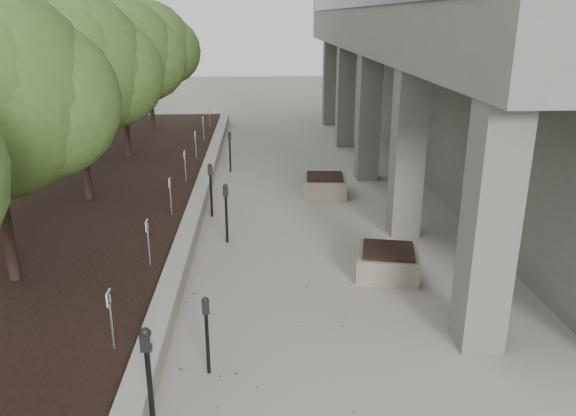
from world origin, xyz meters
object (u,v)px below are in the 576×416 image
object	(u,v)px
crabapple_tree_3	(78,98)
parking_meter_1	(150,382)
parking_meter_3	(226,213)
planter_back	(325,185)
planter_front	(388,262)
parking_meter_2	(207,336)
crabapple_tree_5	(149,66)
parking_meter_4	(211,190)
crabapple_tree_4	(122,78)
parking_meter_5	(230,152)

from	to	relation	value
crabapple_tree_3	parking_meter_1	bearing A→B (deg)	-69.90
parking_meter_1	parking_meter_3	world-z (taller)	parking_meter_1
planter_back	planter_front	bearing A→B (deg)	-83.10
parking_meter_2	parking_meter_3	world-z (taller)	parking_meter_3
crabapple_tree_3	parking_meter_3	size ratio (longest dim) A/B	3.73
crabapple_tree_5	planter_front	bearing A→B (deg)	-63.03
crabapple_tree_5	parking_meter_4	bearing A→B (deg)	-72.26
crabapple_tree_4	planter_back	distance (m)	8.10
crabapple_tree_4	parking_meter_4	bearing A→B (deg)	-58.65
parking_meter_2	planter_back	bearing A→B (deg)	63.90
crabapple_tree_4	crabapple_tree_5	bearing A→B (deg)	90.00
parking_meter_3	planter_back	xyz separation A→B (m)	(2.75, 3.67, -0.43)
parking_meter_1	parking_meter_5	xyz separation A→B (m)	(0.41, 12.95, -0.07)
crabapple_tree_5	parking_meter_1	size ratio (longest dim) A/B	3.50
planter_front	crabapple_tree_3	bearing A→B (deg)	149.20
parking_meter_1	planter_back	bearing A→B (deg)	73.61
parking_meter_4	parking_meter_5	world-z (taller)	parking_meter_4
crabapple_tree_4	parking_meter_4	size ratio (longest dim) A/B	3.68
crabapple_tree_4	planter_back	world-z (taller)	crabapple_tree_4
crabapple_tree_3	planter_front	world-z (taller)	crabapple_tree_3
planter_back	parking_meter_5	bearing A→B (deg)	136.69
parking_meter_5	planter_back	distance (m)	4.09
parking_meter_3	parking_meter_4	xyz separation A→B (m)	(-0.50, 1.86, 0.01)
crabapple_tree_4	crabapple_tree_3	bearing A→B (deg)	-90.00
crabapple_tree_5	parking_meter_3	distance (m)	13.20
planter_front	planter_back	size ratio (longest dim) A/B	0.97
parking_meter_2	parking_meter_5	size ratio (longest dim) A/B	0.90
parking_meter_2	planter_front	world-z (taller)	parking_meter_2
parking_meter_5	crabapple_tree_4	bearing A→B (deg)	161.12
crabapple_tree_4	crabapple_tree_5	size ratio (longest dim) A/B	1.00
parking_meter_1	parking_meter_4	xyz separation A→B (m)	(0.12, 8.35, -0.04)
crabapple_tree_4	parking_meter_5	bearing A→B (deg)	-14.34
crabapple_tree_3	parking_meter_3	world-z (taller)	crabapple_tree_3
parking_meter_5	planter_front	distance (m)	9.18
crabapple_tree_5	parking_meter_4	xyz separation A→B (m)	(3.37, -10.53, -2.38)
parking_meter_5	planter_front	world-z (taller)	parking_meter_5
parking_meter_5	planter_front	size ratio (longest dim) A/B	1.14
parking_meter_2	parking_meter_4	xyz separation A→B (m)	(-0.49, 7.08, 0.10)
parking_meter_3	parking_meter_4	size ratio (longest dim) A/B	0.99
crabapple_tree_4	parking_meter_1	world-z (taller)	crabapple_tree_4
parking_meter_4	parking_meter_1	bearing A→B (deg)	-102.93
crabapple_tree_4	parking_meter_2	xyz separation A→B (m)	(3.86, -12.61, -2.48)
crabapple_tree_5	parking_meter_1	bearing A→B (deg)	-80.23
parking_meter_4	planter_front	bearing A→B (deg)	-56.30
crabapple_tree_3	planter_back	size ratio (longest dim) A/B	4.22
parking_meter_4	planter_back	xyz separation A→B (m)	(3.25, 1.80, -0.44)
crabapple_tree_3	crabapple_tree_5	distance (m)	10.00
crabapple_tree_3	parking_meter_2	world-z (taller)	crabapple_tree_3
crabapple_tree_5	parking_meter_4	distance (m)	11.31
crabapple_tree_3	parking_meter_4	xyz separation A→B (m)	(3.37, -0.53, -2.38)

